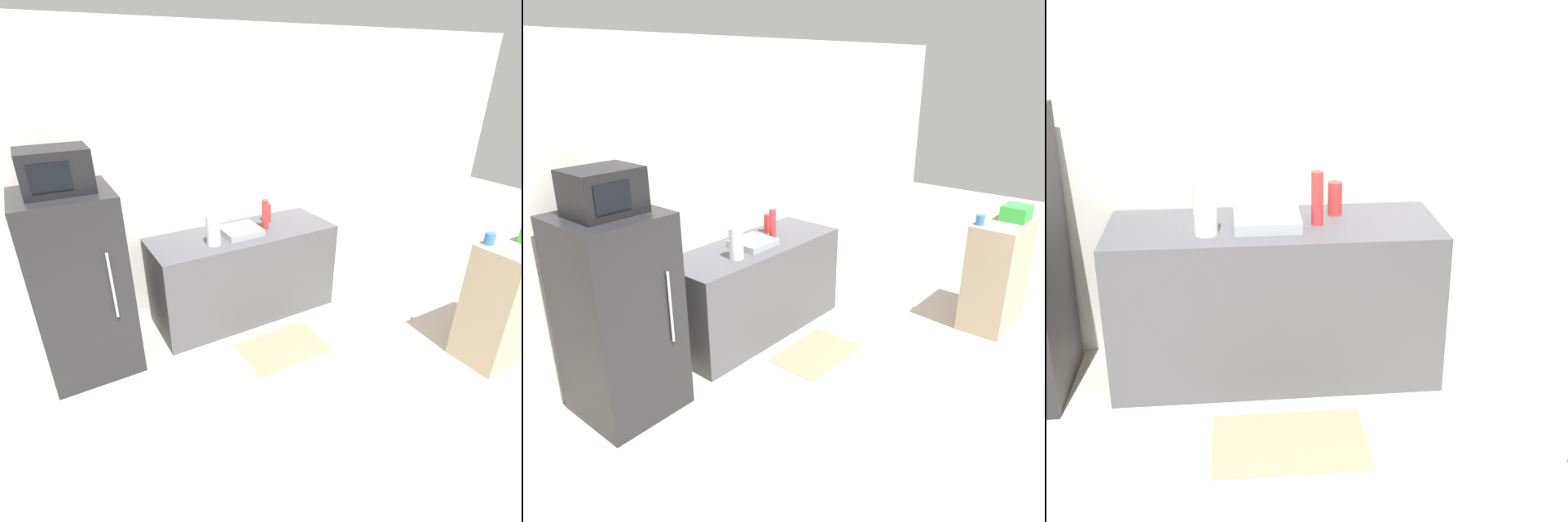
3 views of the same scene
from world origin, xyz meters
The scene contains 7 objects.
wall_back centered at (0.00, 3.23, 1.30)m, with size 8.00×0.06×2.60m, color white.
counter centered at (0.17, 2.85, 0.43)m, with size 1.74×0.64×0.87m, color #4C4C51.
sink_basin centered at (0.13, 2.83, 0.90)m, with size 0.34×0.33×0.06m, color #9EA3A8.
bottle_tall centered at (0.39, 2.83, 1.01)m, with size 0.06×0.06×0.28m, color red.
bottle_short centered at (0.51, 2.99, 0.96)m, with size 0.08×0.08×0.18m, color red.
paper_towel_roll centered at (-0.18, 2.73, 1.00)m, with size 0.12×0.12×0.27m, color white.
kitchen_rug centered at (0.19, 2.15, 0.00)m, with size 0.74×0.50×0.01m, color #937A5B.
Camera 3 is at (-0.02, -0.75, 2.08)m, focal length 50.00 mm.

